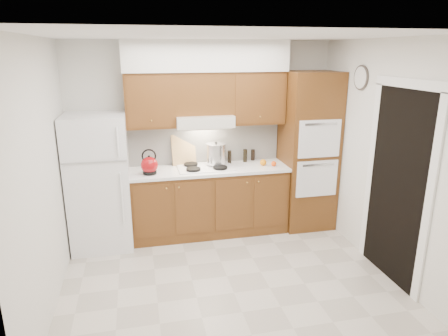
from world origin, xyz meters
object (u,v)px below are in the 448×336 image
Objects in this scene: stock_pot at (216,154)px; fridge at (99,182)px; oven_cabinet at (308,151)px; kettle at (149,165)px.

fridge is at bearing -175.03° from stock_pot.
fridge is 0.78× the size of oven_cabinet.
stock_pot is (-1.30, 0.10, 0.01)m from oven_cabinet.
kettle is at bearing -177.62° from oven_cabinet.
oven_cabinet is 8.03× the size of stock_pot.
fridge reaches higher than kettle.
oven_cabinet is at bearing 4.81° from kettle.
fridge is 0.67m from kettle.
fridge is 1.57m from stock_pot.
oven_cabinet is at bearing 0.70° from fridge.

